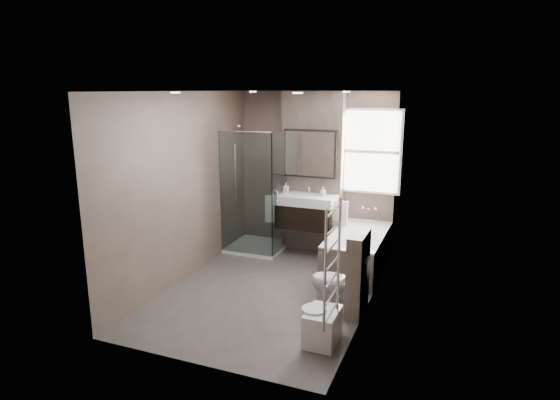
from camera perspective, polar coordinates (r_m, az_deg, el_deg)
The scene contains 15 objects.
room at distance 6.00m, azimuth -1.08°, elevation 0.61°, with size 2.70×3.90×2.70m.
vanity_pier at distance 7.64m, azimuth 4.03°, elevation 3.35°, with size 1.00×0.25×2.60m, color #60534C.
vanity at distance 7.43m, azimuth 3.15°, elevation -1.34°, with size 0.95×0.47×0.66m.
mirror_cabinet at distance 7.43m, azimuth 3.69°, elevation 5.65°, with size 0.86×0.08×0.76m.
towel_left at distance 7.61m, azimuth -0.91°, elevation -1.13°, with size 0.24×0.06×0.44m, color white.
towel_right at distance 7.27m, azimuth 7.29°, elevation -1.94°, with size 0.24×0.06×0.44m, color white.
shower_enclosure at distance 7.69m, azimuth -2.38°, elevation -2.75°, with size 0.90×0.90×2.00m.
bathtub at distance 7.03m, azimuth 9.47°, elevation -6.01°, with size 0.75×1.60×0.57m.
window at distance 7.46m, azimuth 10.95°, elevation 5.81°, with size 0.98×0.06×1.33m.
toilet at distance 5.78m, azimuth 7.05°, elevation -9.98°, with size 0.38×0.67×0.69m, color white.
cistern_box at distance 5.67m, azimuth 9.46°, elevation -8.83°, with size 0.19×0.55×1.00m.
bidet at distance 5.13m, azimuth 5.13°, elevation -15.03°, with size 0.40×0.45×0.47m.
towel_radiator at distance 4.21m, azimuth 6.39°, elevation -7.67°, with size 0.03×0.49×1.10m.
soap_bottle_a at distance 7.49m, azimuth 0.74°, elevation 1.49°, with size 0.07×0.08×0.17m, color white.
soap_bottle_b at distance 7.35m, azimuth 5.26°, elevation 1.09°, with size 0.11×0.11×0.14m, color white.
Camera 1 is at (2.25, -5.40, 2.63)m, focal length 30.00 mm.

